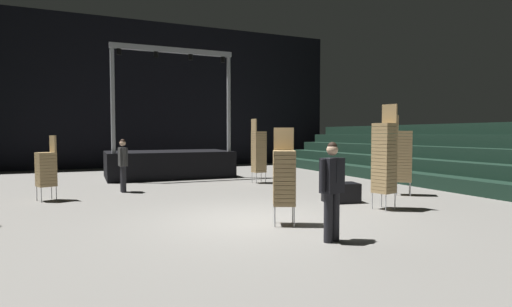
{
  "coord_description": "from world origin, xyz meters",
  "views": [
    {
      "loc": [
        -3.3,
        -7.83,
        1.84
      ],
      "look_at": [
        0.22,
        0.39,
        1.4
      ],
      "focal_mm": 28.17,
      "sensor_mm": 36.0,
      "label": 1
    }
  ],
  "objects": [
    {
      "name": "ground_plane",
      "position": [
        0.0,
        0.0,
        -0.05
      ],
      "size": [
        22.0,
        30.0,
        0.1
      ],
      "primitive_type": "cube",
      "color": "slate"
    },
    {
      "name": "arena_end_wall",
      "position": [
        0.0,
        15.0,
        4.0
      ],
      "size": [
        22.0,
        0.3,
        8.0
      ],
      "primitive_type": "cube",
      "color": "black",
      "rests_on": "ground_plane"
    },
    {
      "name": "bleacher_bank_right",
      "position": [
        9.12,
        1.0,
        1.12
      ],
      "size": [
        3.75,
        24.0,
        2.25
      ],
      "rotation": [
        0.0,
        0.0,
        -1.57
      ],
      "color": "black",
      "rests_on": "ground_plane"
    },
    {
      "name": "stage_riser",
      "position": [
        0.0,
        9.33,
        0.64
      ],
      "size": [
        5.08,
        3.01,
        5.22
      ],
      "color": "black",
      "rests_on": "ground_plane"
    },
    {
      "name": "man_with_tie",
      "position": [
        0.55,
        -2.12,
        0.96
      ],
      "size": [
        0.57,
        0.33,
        1.7
      ],
      "rotation": [
        0.0,
        0.0,
        3.42
      ],
      "color": "black",
      "rests_on": "ground_plane"
    },
    {
      "name": "chair_stack_front_left",
      "position": [
        3.39,
        -0.13,
        1.28
      ],
      "size": [
        0.54,
        0.54,
        2.56
      ],
      "rotation": [
        0.0,
        0.0,
        1.83
      ],
      "color": "#B2B5BA",
      "rests_on": "ground_plane"
    },
    {
      "name": "chair_stack_front_right",
      "position": [
        -4.27,
        4.48,
        0.9
      ],
      "size": [
        0.57,
        0.57,
        1.79
      ],
      "rotation": [
        0.0,
        0.0,
        1.95
      ],
      "color": "#B2B5BA",
      "rests_on": "ground_plane"
    },
    {
      "name": "chair_stack_mid_left",
      "position": [
        0.38,
        -0.67,
        0.98
      ],
      "size": [
        0.58,
        0.58,
        1.96
      ],
      "rotation": [
        0.0,
        0.0,
        2.72
      ],
      "color": "#B2B5BA",
      "rests_on": "ground_plane"
    },
    {
      "name": "chair_stack_mid_right",
      "position": [
        5.48,
        1.44,
        1.19
      ],
      "size": [
        0.62,
        0.62,
        2.39
      ],
      "rotation": [
        0.0,
        0.0,
        4.01
      ],
      "color": "#B2B5BA",
      "rests_on": "ground_plane"
    },
    {
      "name": "chair_stack_rear_left",
      "position": [
        2.68,
        5.86,
        1.19
      ],
      "size": [
        0.45,
        0.45,
        2.39
      ],
      "rotation": [
        0.0,
        0.0,
        4.74
      ],
      "color": "#B2B5BA",
      "rests_on": "ground_plane"
    },
    {
      "name": "crew_worker_near_stage",
      "position": [
        -2.19,
        5.38,
        0.94
      ],
      "size": [
        0.27,
        0.57,
        1.68
      ],
      "rotation": [
        0.0,
        0.0,
        4.8
      ],
      "color": "black",
      "rests_on": "ground_plane"
    },
    {
      "name": "equipment_road_case",
      "position": [
        3.03,
        1.12,
        0.26
      ],
      "size": [
        1.0,
        0.76,
        0.52
      ],
      "primitive_type": "cube",
      "rotation": [
        0.0,
        0.0,
        -0.19
      ],
      "color": "black",
      "rests_on": "ground_plane"
    }
  ]
}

